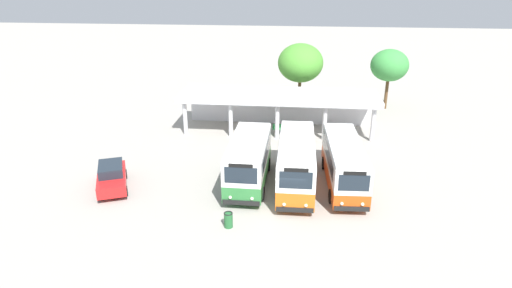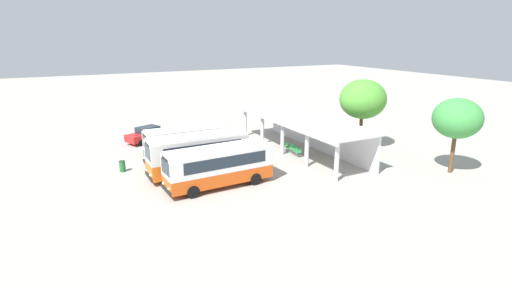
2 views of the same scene
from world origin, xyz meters
name	(u,v)px [view 2 (image 2 of 2)]	position (x,y,z in m)	size (l,w,h in m)	color
ground_plane	(162,178)	(0.00, 0.00, 0.00)	(180.00, 180.00, 0.00)	#A39E93
city_bus_nearest_orange	(187,144)	(-2.43, 2.89, 1.75)	(2.52, 7.16, 3.15)	black
city_bus_second_in_row	(198,153)	(0.67, 2.79, 1.80)	(2.42, 7.93, 3.26)	black
city_bus_middle_cream	(219,165)	(3.77, 3.31, 1.67)	(2.53, 8.12, 3.00)	black
parked_car_flank	(147,134)	(-11.22, 1.36, 0.83)	(3.20, 4.48, 1.62)	black
terminal_canopy	(304,125)	(-1.06, 14.01, 2.57)	(17.08, 4.78, 3.40)	silver
waiting_chair_end_by_column	(286,145)	(-1.86, 12.53, 0.52)	(0.46, 0.46, 0.86)	slate
waiting_chair_second_from_end	(290,147)	(-1.29, 12.58, 0.52)	(0.46, 0.46, 0.86)	slate
waiting_chair_middle_seat	(293,148)	(-0.72, 12.59, 0.52)	(0.46, 0.46, 0.86)	slate
waiting_chair_fourth_seat	(296,150)	(-0.15, 12.51, 0.52)	(0.46, 0.46, 0.86)	slate
waiting_chair_fifth_seat	(299,152)	(0.42, 12.49, 0.52)	(0.46, 0.46, 0.86)	slate
roadside_tree_behind_canopy	(363,99)	(0.70, 19.40, 4.85)	(4.41, 4.41, 6.73)	brown
roadside_tree_east_of_canopy	(457,119)	(9.50, 21.11, 4.45)	(3.72, 3.72, 6.05)	brown
litter_bin_apron	(122,166)	(-2.93, -2.46, 0.46)	(0.49, 0.49, 0.90)	#266633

